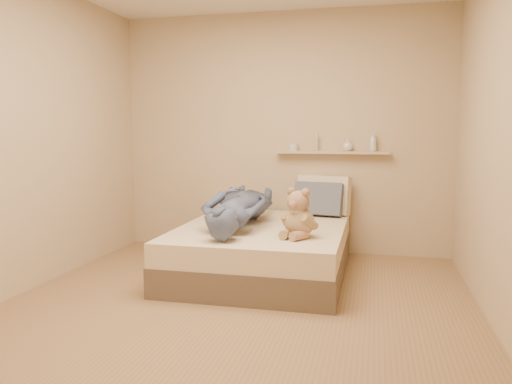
% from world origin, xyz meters
% --- Properties ---
extents(room, '(3.80, 3.80, 3.80)m').
position_xyz_m(room, '(0.00, 0.00, 1.30)').
color(room, '#8C6748').
rests_on(room, ground).
extents(bed, '(1.50, 1.90, 0.45)m').
position_xyz_m(bed, '(0.00, 0.93, 0.22)').
color(bed, brown).
rests_on(bed, floor).
extents(game_console, '(0.20, 0.14, 0.06)m').
position_xyz_m(game_console, '(-0.20, 0.33, 0.61)').
color(game_console, silver).
rests_on(game_console, bed).
extents(teddy_bear, '(0.33, 0.34, 0.42)m').
position_xyz_m(teddy_bear, '(0.39, 0.50, 0.62)').
color(teddy_bear, '#9E7C56').
rests_on(teddy_bear, bed).
extents(dark_plush, '(0.20, 0.20, 0.30)m').
position_xyz_m(dark_plush, '(-0.40, 1.41, 0.58)').
color(dark_plush, black).
rests_on(dark_plush, bed).
extents(pillow_cream, '(0.58, 0.32, 0.42)m').
position_xyz_m(pillow_cream, '(0.48, 1.76, 0.65)').
color(pillow_cream, '#F5E8C1').
rests_on(pillow_cream, bed).
extents(pillow_grey, '(0.53, 0.32, 0.37)m').
position_xyz_m(pillow_grey, '(0.44, 1.62, 0.62)').
color(pillow_grey, slate).
rests_on(pillow_grey, bed).
extents(person, '(0.65, 1.59, 0.37)m').
position_xyz_m(person, '(-0.22, 0.87, 0.64)').
color(person, '#495473').
rests_on(person, bed).
extents(wall_shelf, '(1.20, 0.12, 0.03)m').
position_xyz_m(wall_shelf, '(0.55, 1.84, 1.10)').
color(wall_shelf, tan).
rests_on(wall_shelf, wall_back).
extents(shelf_bottles, '(0.94, 0.13, 0.20)m').
position_xyz_m(shelf_bottles, '(0.67, 1.84, 1.19)').
color(shelf_bottles, silver).
rests_on(shelf_bottles, wall_shelf).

